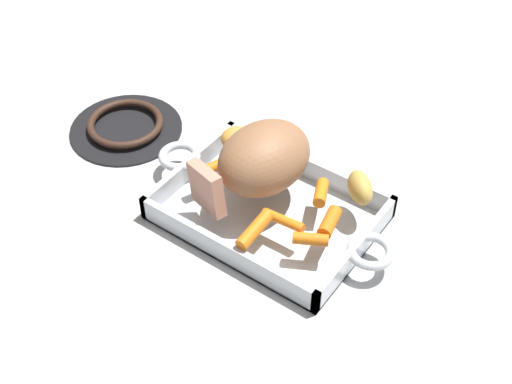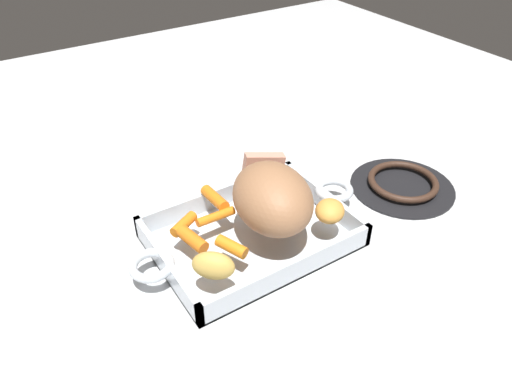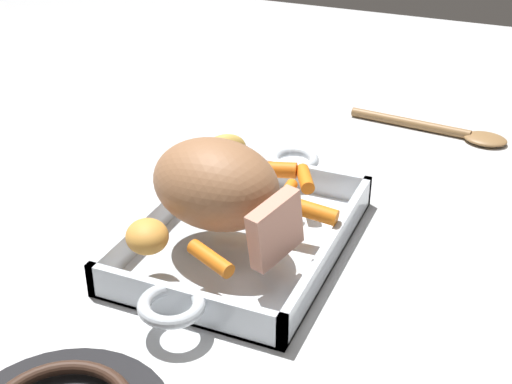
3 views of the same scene
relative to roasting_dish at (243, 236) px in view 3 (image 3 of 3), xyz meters
The scene contains 13 objects.
ground_plane 0.01m from the roasting_dish, ahead, with size 2.17×2.17×0.00m, color silver.
roasting_dish is the anchor object (origin of this frame).
pork_roast 0.09m from the roasting_dish, 137.02° to the left, with size 0.15×0.12×0.10m, color #996846.
roast_slice_thin 0.11m from the roasting_dish, 134.04° to the right, with size 0.02×0.07×0.07m, color tan.
baby_carrot_long 0.11m from the roasting_dish, 22.64° to the right, with size 0.02×0.02×0.05m, color orange.
baby_carrot_southwest 0.09m from the roasting_dish, 69.96° to the right, with size 0.02×0.02×0.07m, color orange.
baby_carrot_center_right 0.07m from the roasting_dish, 34.40° to the right, with size 0.01×0.01×0.07m, color orange.
baby_carrot_short 0.09m from the roasting_dish, 35.28° to the left, with size 0.02×0.02×0.05m, color orange.
baby_carrot_northwest 0.11m from the roasting_dish, behind, with size 0.02×0.02×0.06m, color orange.
baby_carrot_center_left 0.11m from the roasting_dish, ahead, with size 0.02×0.02×0.05m, color orange.
potato_golden_large 0.13m from the roasting_dish, 148.58° to the left, with size 0.05×0.05×0.04m, color gold.
potato_corner 0.14m from the roasting_dish, 34.53° to the left, with size 0.06×0.03×0.04m, color gold.
serving_spoon 0.45m from the roasting_dish, 21.65° to the right, with size 0.06×0.26×0.02m.
Camera 3 is at (-0.66, -0.30, 0.48)m, focal length 50.41 mm.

